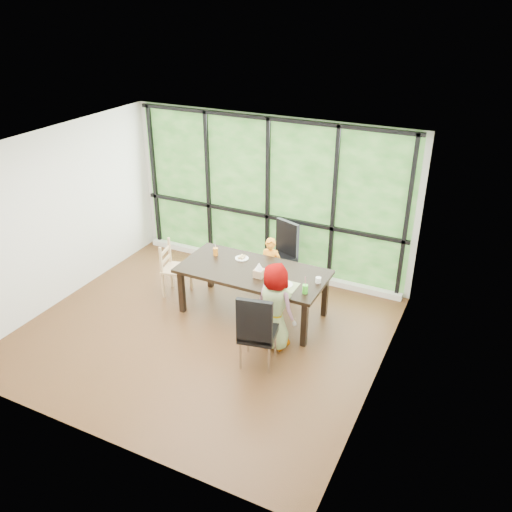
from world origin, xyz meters
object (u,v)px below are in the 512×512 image
object	(u,v)px
child_toddler	(270,267)
white_mug	(318,280)
chair_interior_leather	(258,329)
plate_near	(284,285)
tissue_box	(259,273)
chair_window_leather	(279,255)
child_older	(277,307)
chair_end_beech	(176,269)
dining_table	(253,292)
orange_cup	(216,252)
green_cup	(305,289)
plate_far	(242,258)

from	to	relation	value
child_toddler	white_mug	world-z (taller)	child_toddler
chair_interior_leather	plate_near	xyz separation A→B (m)	(-0.00, 0.84, 0.22)
chair_interior_leather	tissue_box	bearing A→B (deg)	-76.60
chair_window_leather	chair_interior_leather	bearing A→B (deg)	-53.80
chair_window_leather	plate_near	size ratio (longest dim) A/B	4.51
chair_interior_leather	white_mug	size ratio (longest dim) A/B	13.19
child_older	chair_end_beech	bearing A→B (deg)	-0.23
white_mug	tissue_box	xyz separation A→B (m)	(-0.83, -0.21, 0.02)
dining_table	plate_near	distance (m)	0.73
chair_window_leather	tissue_box	distance (m)	1.20
chair_end_beech	plate_near	world-z (taller)	chair_end_beech
chair_end_beech	orange_cup	world-z (taller)	chair_end_beech
green_cup	plate_far	bearing A→B (deg)	156.78
chair_end_beech	orange_cup	distance (m)	0.75
child_toddler	child_older	distance (m)	1.39
dining_table	chair_end_beech	bearing A→B (deg)	-179.73
chair_interior_leather	white_mug	bearing A→B (deg)	-121.46
child_toddler	green_cup	world-z (taller)	child_toddler
plate_near	green_cup	size ratio (longest dim) A/B	1.93
green_cup	white_mug	size ratio (longest dim) A/B	1.51
child_older	plate_far	world-z (taller)	child_older
orange_cup	tissue_box	distance (m)	0.97
child_toddler	plate_far	size ratio (longest dim) A/B	4.73
child_older	orange_cup	bearing A→B (deg)	-13.29
child_older	dining_table	bearing A→B (deg)	-26.34
dining_table	chair_window_leather	bearing A→B (deg)	91.10
dining_table	orange_cup	xyz separation A→B (m)	(-0.74, 0.19, 0.44)
plate_near	white_mug	bearing A→B (deg)	33.99
dining_table	orange_cup	size ratio (longest dim) A/B	18.12
chair_interior_leather	green_cup	distance (m)	0.88
dining_table	chair_interior_leather	size ratio (longest dim) A/B	2.03
chair_window_leather	plate_far	world-z (taller)	chair_window_leather
chair_window_leather	tissue_box	bearing A→B (deg)	-61.07
chair_interior_leather	dining_table	bearing A→B (deg)	-72.17
orange_cup	chair_window_leather	bearing A→B (deg)	48.82
chair_end_beech	green_cup	size ratio (longest dim) A/B	7.27
plate_near	orange_cup	bearing A→B (deg)	163.69
chair_window_leather	green_cup	size ratio (longest dim) A/B	8.72
green_cup	chair_end_beech	bearing A→B (deg)	173.24
chair_end_beech	plate_far	world-z (taller)	chair_end_beech
chair_interior_leather	tissue_box	world-z (taller)	chair_interior_leather
plate_far	dining_table	bearing A→B (deg)	-39.03
chair_interior_leather	chair_end_beech	distance (m)	2.22
tissue_box	plate_far	bearing A→B (deg)	140.62
plate_far	green_cup	size ratio (longest dim) A/B	1.69
child_older	orange_cup	xyz separation A→B (m)	(-1.39, 0.77, 0.18)
child_older	white_mug	size ratio (longest dim) A/B	15.38
plate_near	orange_cup	size ratio (longest dim) A/B	1.98
green_cup	chair_interior_leather	bearing A→B (deg)	-113.70
plate_far	tissue_box	world-z (taller)	tissue_box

